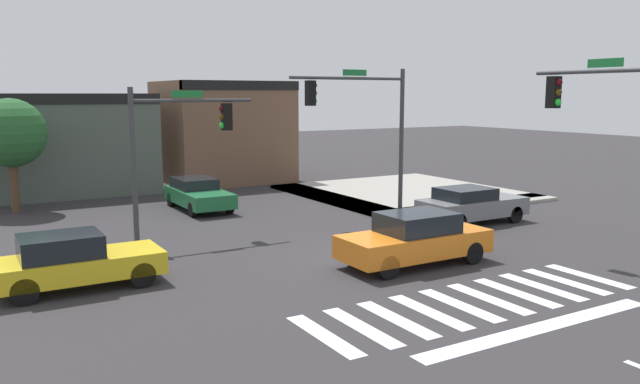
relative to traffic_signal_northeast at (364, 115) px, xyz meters
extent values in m
plane|color=#302D30|center=(-3.64, -5.65, -4.19)|extent=(120.00, 120.00, 0.00)
cube|color=silver|center=(-7.91, -10.15, -4.18)|extent=(0.43, 2.65, 0.01)
cube|color=silver|center=(-6.96, -10.15, -4.18)|extent=(0.43, 2.65, 0.01)
cube|color=silver|center=(-6.01, -10.15, -4.18)|extent=(0.43, 2.65, 0.01)
cube|color=silver|center=(-5.06, -10.15, -4.18)|extent=(0.43, 2.65, 0.01)
cube|color=silver|center=(-4.11, -10.15, -4.18)|extent=(0.43, 2.65, 0.01)
cube|color=silver|center=(-3.17, -10.15, -4.18)|extent=(0.43, 2.65, 0.01)
cube|color=silver|center=(-2.22, -10.15, -4.18)|extent=(0.43, 2.65, 0.01)
cube|color=silver|center=(-1.27, -10.15, -4.18)|extent=(0.43, 2.65, 0.01)
cube|color=silver|center=(-0.32, -10.15, -4.18)|extent=(0.43, 2.65, 0.01)
cube|color=silver|center=(0.63, -10.15, -4.18)|extent=(0.43, 2.65, 0.01)
cube|color=white|center=(-3.64, -12.15, -4.18)|extent=(6.80, 0.50, 0.01)
cube|color=#9E998E|center=(5.36, -0.45, -4.11)|extent=(10.00, 1.60, 0.15)
cube|color=#9E998E|center=(1.16, 4.35, -4.11)|extent=(1.60, 10.00, 0.15)
cube|color=#9E998E|center=(5.36, 4.35, -4.11)|extent=(10.00, 10.00, 0.15)
cube|color=#4C564C|center=(-9.42, 13.11, -1.67)|extent=(8.45, 5.53, 5.03)
cube|color=black|center=(-9.42, 10.55, 0.59)|extent=(8.45, 0.50, 0.50)
cube|color=brown|center=(-0.69, 13.55, -1.33)|extent=(6.68, 6.40, 5.71)
cube|color=black|center=(-0.69, 10.55, 1.27)|extent=(6.68, 0.50, 0.50)
cylinder|color=#383A3D|center=(1.90, 0.00, -1.18)|extent=(0.18, 0.18, 6.02)
cylinder|color=#383A3D|center=(-0.72, 0.00, 1.42)|extent=(5.25, 0.12, 0.12)
cube|color=black|center=(-2.46, 0.00, 0.85)|extent=(0.32, 0.32, 0.95)
sphere|color=#470A0A|center=(-2.29, 0.00, 1.14)|extent=(0.22, 0.22, 0.22)
sphere|color=#4C330C|center=(-2.29, 0.00, 0.85)|extent=(0.22, 0.22, 0.22)
sphere|color=#1ED833|center=(-2.29, 0.00, 0.55)|extent=(0.22, 0.22, 0.22)
cube|color=#197233|center=(-0.46, 0.00, 1.64)|extent=(1.10, 0.03, 0.24)
cylinder|color=#383A3D|center=(-9.19, -0.03, -1.57)|extent=(0.18, 0.18, 5.23)
cylinder|color=#383A3D|center=(-7.07, -0.03, 0.60)|extent=(4.24, 0.12, 0.12)
cube|color=black|center=(-5.88, -0.03, 0.02)|extent=(0.32, 0.32, 0.95)
sphere|color=#470A0A|center=(-6.05, -0.03, 0.32)|extent=(0.22, 0.22, 0.22)
sphere|color=#4C330C|center=(-6.05, -0.03, 0.02)|extent=(0.22, 0.22, 0.22)
sphere|color=#1ED833|center=(-6.05, -0.03, -0.27)|extent=(0.22, 0.22, 0.22)
cube|color=#197233|center=(-7.28, -0.03, 0.82)|extent=(1.10, 0.03, 0.24)
cylinder|color=#383A3D|center=(1.36, -9.49, 1.44)|extent=(0.12, 4.21, 0.12)
cube|color=black|center=(1.36, -8.03, 0.87)|extent=(0.32, 0.32, 0.95)
sphere|color=#470A0A|center=(1.36, -8.20, 1.16)|extent=(0.22, 0.22, 0.22)
sphere|color=#4C330C|center=(1.36, -8.20, 0.87)|extent=(0.22, 0.22, 0.22)
sphere|color=#1ED833|center=(1.36, -8.20, 0.57)|extent=(0.22, 0.22, 0.22)
cube|color=#197233|center=(1.36, -9.70, 1.66)|extent=(0.03, 1.10, 0.24)
cube|color=#1E6638|center=(-5.18, 5.05, -3.61)|extent=(1.83, 4.27, 0.60)
cube|color=black|center=(-5.18, 5.65, -3.08)|extent=(1.61, 2.05, 0.45)
cylinder|color=black|center=(-4.37, 3.60, -3.88)|extent=(0.22, 0.62, 0.62)
cylinder|color=black|center=(-5.98, 3.60, -3.88)|extent=(0.22, 0.62, 0.62)
cylinder|color=black|center=(-4.37, 6.50, -3.88)|extent=(0.22, 0.62, 0.62)
cylinder|color=black|center=(-5.98, 6.50, -3.88)|extent=(0.22, 0.62, 0.62)
cube|color=orange|center=(-2.76, -6.73, -3.55)|extent=(4.59, 1.83, 0.67)
cube|color=black|center=(-2.68, -6.73, -2.92)|extent=(2.14, 1.61, 0.58)
cylinder|color=black|center=(-4.32, -7.54, -3.86)|extent=(0.67, 0.22, 0.67)
cylinder|color=black|center=(-4.32, -5.93, -3.86)|extent=(0.67, 0.22, 0.67)
cylinder|color=black|center=(-1.20, -7.54, -3.86)|extent=(0.67, 0.22, 0.67)
cylinder|color=black|center=(-1.20, -5.93, -3.86)|extent=(0.67, 0.22, 0.67)
cube|color=gold|center=(-11.70, -4.13, -3.59)|extent=(4.13, 1.72, 0.58)
cube|color=black|center=(-12.14, -4.13, -3.01)|extent=(1.97, 1.51, 0.59)
cylinder|color=black|center=(-10.29, -3.39, -3.85)|extent=(0.67, 0.22, 0.67)
cylinder|color=black|center=(-10.29, -4.88, -3.85)|extent=(0.67, 0.22, 0.67)
cylinder|color=black|center=(-13.11, -3.39, -3.85)|extent=(0.67, 0.22, 0.67)
cylinder|color=black|center=(-13.11, -4.88, -3.85)|extent=(0.67, 0.22, 0.67)
cube|color=slate|center=(3.06, -3.10, -3.55)|extent=(4.33, 1.84, 0.68)
cube|color=black|center=(2.64, -3.10, -2.99)|extent=(2.01, 1.62, 0.45)
cylinder|color=black|center=(4.53, -2.29, -3.86)|extent=(0.66, 0.22, 0.66)
cylinder|color=black|center=(4.53, -3.91, -3.86)|extent=(0.66, 0.22, 0.66)
cylinder|color=black|center=(1.58, -2.29, -3.86)|extent=(0.66, 0.22, 0.66)
cylinder|color=black|center=(1.58, -3.91, -3.86)|extent=(0.66, 0.22, 0.66)
cylinder|color=#4C3823|center=(-12.14, 8.35, -2.79)|extent=(0.36, 0.36, 2.80)
sphere|color=#235628|center=(-12.14, 8.35, -0.79)|extent=(2.89, 2.89, 2.89)
camera|label=1|loc=(-14.36, -20.96, 0.82)|focal=35.41mm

